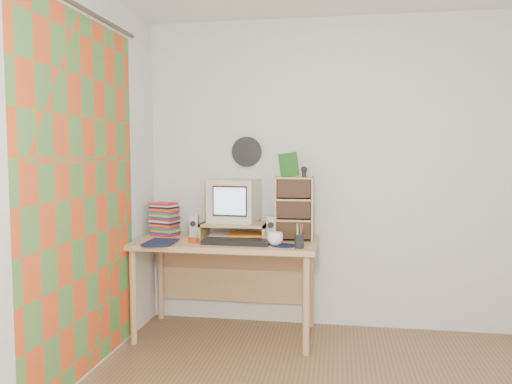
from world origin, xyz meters
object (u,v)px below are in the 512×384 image
(diary, at_px, (147,240))
(crt_monitor, at_px, (233,201))
(keyboard, at_px, (236,242))
(desk, at_px, (228,255))
(mug, at_px, (275,239))
(dvd_stack, at_px, (164,218))
(cd_rack, at_px, (294,209))

(diary, bearing_deg, crt_monitor, 35.35)
(keyboard, bearing_deg, desk, 119.44)
(keyboard, height_order, mug, mug)
(dvd_stack, relative_size, cd_rack, 0.59)
(mug, relative_size, diary, 0.47)
(desk, distance_m, cd_rack, 0.64)
(crt_monitor, distance_m, diary, 0.74)
(dvd_stack, bearing_deg, mug, 0.83)
(crt_monitor, xyz_separation_m, mug, (0.38, -0.31, -0.24))
(desk, height_order, mug, mug)
(keyboard, xyz_separation_m, dvd_stack, (-0.66, 0.29, 0.13))
(keyboard, bearing_deg, mug, 2.38)
(crt_monitor, bearing_deg, diary, -138.06)
(keyboard, bearing_deg, dvd_stack, 158.26)
(crt_monitor, bearing_deg, desk, -101.41)
(dvd_stack, bearing_deg, desk, 10.80)
(desk, xyz_separation_m, keyboard, (0.11, -0.22, 0.15))
(desk, relative_size, diary, 5.65)
(diary, bearing_deg, desk, 30.36)
(dvd_stack, height_order, diary, dvd_stack)
(desk, height_order, keyboard, keyboard)
(mug, bearing_deg, diary, -174.09)
(keyboard, distance_m, mug, 0.29)
(desk, xyz_separation_m, mug, (0.40, -0.22, 0.18))
(cd_rack, xyz_separation_m, mug, (-0.12, -0.24, -0.20))
(desk, distance_m, keyboard, 0.29)
(cd_rack, bearing_deg, crt_monitor, 169.48)
(crt_monitor, xyz_separation_m, diary, (-0.56, -0.41, -0.26))
(desk, relative_size, dvd_stack, 4.90)
(desk, distance_m, mug, 0.49)
(crt_monitor, relative_size, dvd_stack, 1.25)
(crt_monitor, relative_size, diary, 1.44)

